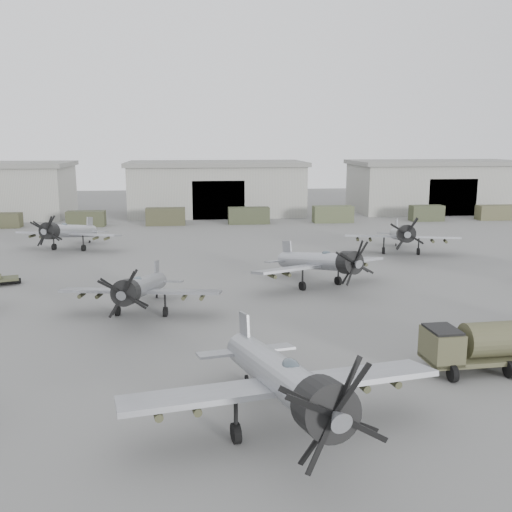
% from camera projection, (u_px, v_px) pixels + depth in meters
% --- Properties ---
extents(ground, '(220.00, 220.00, 0.00)m').
position_uv_depth(ground, '(261.00, 340.00, 35.23)').
color(ground, '#5D5D5A').
rests_on(ground, ground).
extents(hangar_center, '(29.00, 14.80, 8.70)m').
position_uv_depth(hangar_center, '(217.00, 188.00, 94.69)').
color(hangar_center, gray).
rests_on(hangar_center, ground).
extents(hangar_right, '(29.00, 14.80, 8.70)m').
position_uv_depth(hangar_right, '(436.00, 186.00, 98.83)').
color(hangar_right, gray).
rests_on(hangar_right, ground).
extents(support_truck_1, '(5.44, 2.20, 2.06)m').
position_uv_depth(support_truck_1, '(1.00, 220.00, 80.34)').
color(support_truck_1, '#3A3B26').
rests_on(support_truck_1, ground).
extents(support_truck_2, '(5.36, 2.20, 2.20)m').
position_uv_depth(support_truck_2, '(86.00, 219.00, 81.60)').
color(support_truck_2, '#353925').
rests_on(support_truck_2, ground).
extents(support_truck_3, '(5.66, 2.20, 2.50)m').
position_uv_depth(support_truck_3, '(166.00, 216.00, 82.80)').
color(support_truck_3, '#393925').
rests_on(support_truck_3, ground).
extents(support_truck_4, '(6.03, 2.20, 2.43)m').
position_uv_depth(support_truck_4, '(249.00, 216.00, 84.13)').
color(support_truck_4, '#353B26').
rests_on(support_truck_4, ground).
extents(support_truck_5, '(5.98, 2.20, 2.48)m').
position_uv_depth(support_truck_5, '(333.00, 214.00, 85.51)').
color(support_truck_5, '#444B31').
rests_on(support_truck_5, ground).
extents(support_truck_6, '(4.97, 2.20, 2.38)m').
position_uv_depth(support_truck_6, '(426.00, 213.00, 87.11)').
color(support_truck_6, '#393E28').
rests_on(support_truck_6, ground).
extents(support_truck_7, '(6.34, 2.20, 2.25)m').
position_uv_depth(support_truck_7, '(497.00, 212.00, 88.37)').
color(support_truck_7, '#4A4930').
rests_on(support_truck_7, ground).
extents(aircraft_near_1, '(13.74, 12.37, 5.45)m').
position_uv_depth(aircraft_near_1, '(285.00, 381.00, 23.37)').
color(aircraft_near_1, '#95989D').
rests_on(aircraft_near_1, ground).
extents(aircraft_mid_1, '(11.39, 10.25, 4.52)m').
position_uv_depth(aircraft_mid_1, '(140.00, 288.00, 39.65)').
color(aircraft_mid_1, gray).
rests_on(aircraft_mid_1, ground).
extents(aircraft_mid_2, '(11.94, 10.81, 4.86)m').
position_uv_depth(aircraft_mid_2, '(322.00, 262.00, 47.37)').
color(aircraft_mid_2, '#96989E').
rests_on(aircraft_mid_2, ground).
extents(aircraft_far_0, '(11.93, 10.74, 4.77)m').
position_uv_depth(aircraft_far_0, '(67.00, 231.00, 63.40)').
color(aircraft_far_0, '#9B9DA3').
rests_on(aircraft_far_0, ground).
extents(aircraft_far_1, '(12.27, 11.04, 4.88)m').
position_uv_depth(aircraft_far_1, '(402.00, 234.00, 61.26)').
color(aircraft_far_1, '#A0A4A9').
rests_on(aircraft_far_1, ground).
extents(fuel_tanker, '(7.05, 3.42, 2.68)m').
position_uv_depth(fuel_tanker, '(487.00, 343.00, 30.41)').
color(fuel_tanker, '#46462E').
rests_on(fuel_tanker, ground).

